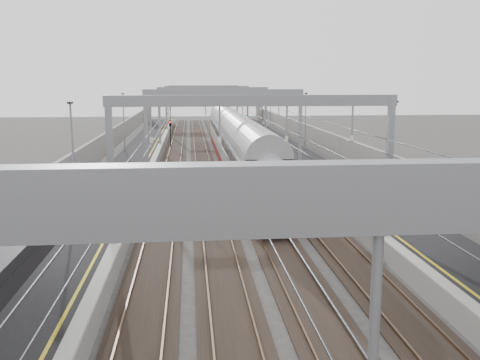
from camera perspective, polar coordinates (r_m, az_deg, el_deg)
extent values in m
cube|color=black|center=(47.48, -11.60, 0.90)|extent=(4.00, 120.00, 1.00)
cube|color=black|center=(48.43, 7.57, 1.20)|extent=(4.00, 120.00, 1.00)
cube|color=black|center=(47.31, -7.36, 0.42)|extent=(2.40, 140.00, 0.08)
cube|color=brown|center=(47.32, -8.24, 0.52)|extent=(0.07, 140.00, 0.14)
cube|color=brown|center=(47.27, -6.49, 0.55)|extent=(0.07, 140.00, 0.14)
cube|color=black|center=(47.30, -3.73, 0.49)|extent=(2.40, 140.00, 0.08)
cube|color=brown|center=(47.27, -4.60, 0.58)|extent=(0.07, 140.00, 0.14)
cube|color=brown|center=(47.31, -2.86, 0.61)|extent=(0.07, 140.00, 0.14)
cube|color=black|center=(47.48, -0.11, 0.55)|extent=(2.40, 140.00, 0.08)
cube|color=brown|center=(47.40, -0.97, 0.64)|extent=(0.07, 140.00, 0.14)
cube|color=brown|center=(47.53, 0.76, 0.67)|extent=(0.07, 140.00, 0.14)
cube|color=black|center=(47.84, 3.47, 0.60)|extent=(2.40, 140.00, 0.08)
cube|color=brown|center=(47.72, 2.62, 0.70)|extent=(0.07, 140.00, 0.14)
cube|color=brown|center=(47.94, 4.32, 0.72)|extent=(0.07, 140.00, 0.14)
cube|color=gray|center=(24.14, -13.60, 0.92)|extent=(0.28, 0.28, 6.60)
cube|color=gray|center=(25.58, 15.58, 1.35)|extent=(0.28, 0.28, 6.60)
cube|color=gray|center=(23.76, 1.45, 8.46)|extent=(13.00, 0.25, 0.50)
cube|color=gray|center=(43.88, -9.98, 5.19)|extent=(0.28, 0.28, 6.60)
cube|color=gray|center=(44.69, 6.42, 5.38)|extent=(0.28, 0.28, 6.60)
cube|color=gray|center=(43.68, -1.73, 9.33)|extent=(13.00, 0.25, 0.50)
cube|color=gray|center=(63.79, -8.59, 6.81)|extent=(0.28, 0.28, 6.60)
cube|color=gray|center=(64.35, 2.76, 6.94)|extent=(0.28, 0.28, 6.60)
cube|color=gray|center=(63.65, -2.92, 9.65)|extent=(13.00, 0.25, 0.50)
cube|color=gray|center=(83.74, -7.87, 7.65)|extent=(0.28, 0.28, 6.60)
cube|color=gray|center=(84.16, 0.81, 7.76)|extent=(0.28, 0.28, 6.60)
cube|color=gray|center=(83.63, -3.54, 9.81)|extent=(13.00, 0.25, 0.50)
cube|color=gray|center=(101.71, -7.45, 8.12)|extent=(0.28, 0.28, 6.60)
cube|color=gray|center=(102.06, -0.29, 8.22)|extent=(0.28, 0.28, 6.60)
cube|color=gray|center=(101.62, -3.89, 9.90)|extent=(13.00, 0.25, 0.50)
cylinder|color=#262628|center=(51.67, -7.33, 7.36)|extent=(0.03, 140.00, 0.03)
cylinder|color=#262628|center=(51.66, -3.97, 7.42)|extent=(0.03, 140.00, 0.03)
cylinder|color=#262628|center=(51.83, -0.63, 7.45)|extent=(0.03, 140.00, 0.03)
cylinder|color=#262628|center=(52.16, 2.69, 7.46)|extent=(0.03, 140.00, 0.03)
cube|color=gray|center=(101.64, -3.88, 9.26)|extent=(22.00, 2.20, 1.40)
cube|color=gray|center=(101.99, -9.82, 7.39)|extent=(1.00, 2.20, 6.20)
cube|color=gray|center=(102.57, 2.06, 7.55)|extent=(1.00, 2.20, 6.20)
cube|color=gray|center=(47.77, -15.47, 2.12)|extent=(0.30, 120.00, 3.20)
cube|color=gray|center=(49.09, 11.25, 2.51)|extent=(0.30, 120.00, 3.20)
cube|color=maroon|center=(40.93, 0.75, -0.24)|extent=(2.71, 23.08, 0.80)
cube|color=gray|center=(40.63, 0.75, 2.40)|extent=(2.71, 23.08, 3.01)
cube|color=black|center=(33.16, 2.25, -3.35)|extent=(2.01, 2.41, 0.50)
cube|color=maroon|center=(64.07, -1.51, 3.61)|extent=(2.71, 23.08, 0.80)
cube|color=gray|center=(63.88, -1.52, 5.31)|extent=(2.71, 23.08, 3.01)
cube|color=black|center=(56.12, -0.95, 2.32)|extent=(2.01, 2.41, 0.50)
ellipsoid|color=gray|center=(29.20, 3.23, -1.37)|extent=(2.71, 5.22, 4.21)
cube|color=yellow|center=(27.33, 3.89, -4.15)|extent=(1.71, 0.12, 1.51)
cube|color=black|center=(27.43, 3.78, -0.86)|extent=(1.61, 0.58, 0.94)
cylinder|color=black|center=(67.72, -7.43, 4.66)|extent=(0.12, 0.12, 3.00)
cube|color=black|center=(67.58, -7.46, 6.01)|extent=(0.32, 0.22, 0.75)
sphere|color=red|center=(67.44, -7.47, 6.13)|extent=(0.16, 0.16, 0.16)
cylinder|color=black|center=(75.75, -0.84, 5.34)|extent=(0.12, 0.12, 3.00)
cube|color=black|center=(75.63, -0.85, 6.55)|extent=(0.32, 0.22, 0.75)
sphere|color=red|center=(75.49, -0.84, 6.66)|extent=(0.16, 0.16, 0.16)
cylinder|color=black|center=(77.21, 0.72, 5.44)|extent=(0.12, 0.12, 3.00)
cube|color=black|center=(77.09, 0.72, 6.62)|extent=(0.32, 0.22, 0.75)
sphere|color=#0CE526|center=(76.95, 0.73, 6.73)|extent=(0.16, 0.16, 0.16)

